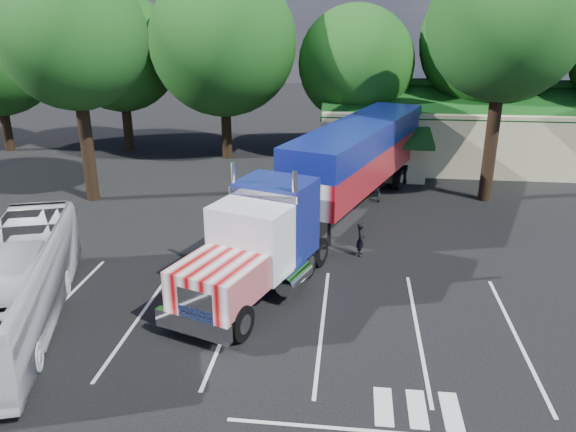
# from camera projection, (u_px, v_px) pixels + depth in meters

# --- Properties ---
(ground) EXTENTS (120.00, 120.00, 0.00)m
(ground) POSITION_uv_depth(u_px,v_px,m) (259.00, 250.00, 25.10)
(ground) COLOR black
(ground) RESTS_ON ground
(event_hall) EXTENTS (24.20, 14.12, 5.55)m
(event_hall) POSITION_uv_depth(u_px,v_px,m) (493.00, 129.00, 39.43)
(event_hall) COLOR #BDB48C
(event_hall) RESTS_ON ground
(tree_row_b) EXTENTS (8.40, 8.40, 11.35)m
(tree_row_b) POSITION_uv_depth(u_px,v_px,m) (121.00, 53.00, 40.63)
(tree_row_b) COLOR black
(tree_row_b) RESTS_ON ground
(tree_row_c) EXTENTS (10.00, 10.00, 13.05)m
(tree_row_c) POSITION_uv_depth(u_px,v_px,m) (223.00, 42.00, 37.95)
(tree_row_c) COLOR black
(tree_row_c) RESTS_ON ground
(tree_row_d) EXTENTS (8.00, 8.00, 10.60)m
(tree_row_d) POSITION_uv_depth(u_px,v_px,m) (356.00, 64.00, 38.69)
(tree_row_d) COLOR black
(tree_row_d) RESTS_ON ground
(tree_row_e) EXTENTS (9.60, 9.60, 12.90)m
(tree_row_e) POSITION_uv_depth(u_px,v_px,m) (492.00, 42.00, 37.65)
(tree_row_e) COLOR black
(tree_row_e) RESTS_ON ground
(tree_near_left) EXTENTS (7.60, 7.60, 12.65)m
(tree_near_left) POSITION_uv_depth(u_px,v_px,m) (73.00, 37.00, 28.78)
(tree_near_left) COLOR black
(tree_near_left) RESTS_ON ground
(tree_near_right) EXTENTS (8.00, 8.00, 13.50)m
(tree_near_right) POSITION_uv_depth(u_px,v_px,m) (506.00, 23.00, 28.49)
(tree_near_right) COLOR black
(tree_near_right) RESTS_ON ground
(semi_truck) EXTENTS (10.33, 22.36, 4.77)m
(semi_truck) POSITION_uv_depth(u_px,v_px,m) (339.00, 171.00, 27.47)
(semi_truck) COLOR black
(semi_truck) RESTS_ON ground
(woman) EXTENTS (0.36, 0.55, 1.50)m
(woman) POSITION_uv_depth(u_px,v_px,m) (361.00, 239.00, 24.32)
(woman) COLOR black
(woman) RESTS_ON ground
(bicycle) EXTENTS (0.82, 1.91, 0.98)m
(bicycle) POSITION_uv_depth(u_px,v_px,m) (378.00, 190.00, 31.78)
(bicycle) COLOR black
(bicycle) RESTS_ON ground
(tour_bus) EXTENTS (5.61, 10.94, 2.98)m
(tour_bus) POSITION_uv_depth(u_px,v_px,m) (15.00, 286.00, 18.64)
(tour_bus) COLOR silver
(tour_bus) RESTS_ON ground
(silver_sedan) EXTENTS (4.48, 2.27, 1.41)m
(silver_sedan) POSITION_uv_depth(u_px,v_px,m) (475.00, 163.00, 36.59)
(silver_sedan) COLOR #9C9FA3
(silver_sedan) RESTS_ON ground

